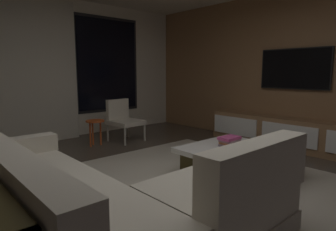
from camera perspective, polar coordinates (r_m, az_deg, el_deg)
name	(u,v)px	position (r m, az deg, el deg)	size (l,w,h in m)	color
floor	(181,198)	(3.15, 2.58, -15.77)	(9.20, 9.20, 0.00)	#473D33
back_wall_with_window	(43,69)	(5.99, -23.19, 8.26)	(6.60, 0.30, 2.70)	beige
media_wall	(312,69)	(5.48, 26.32, 8.18)	(0.12, 7.80, 2.70)	#8E6642
area_rug	(210,191)	(3.33, 8.26, -14.40)	(3.20, 3.80, 0.01)	#ADA391
sectional_couch	(98,203)	(2.42, -13.51, -16.26)	(1.98, 2.50, 0.82)	#B1A997
coffee_table	(237,162)	(3.78, 13.28, -8.81)	(1.16, 1.16, 0.36)	#3C3317
book_stack_on_coffee_table	(229,141)	(3.82, 11.91, -4.88)	(0.28, 0.20, 0.12)	gray
accent_chair_near_window	(123,118)	(5.60, -8.78, -0.47)	(0.60, 0.62, 0.78)	#B2ADA0
side_stool	(95,125)	(5.28, -14.08, -1.81)	(0.32, 0.32, 0.46)	#BF4C1E
media_console	(297,135)	(5.34, 23.88, -3.52)	(0.46, 3.10, 0.52)	#8E6642
mounted_tv	(294,69)	(5.48, 23.45, 8.36)	(0.05, 1.20, 0.69)	black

